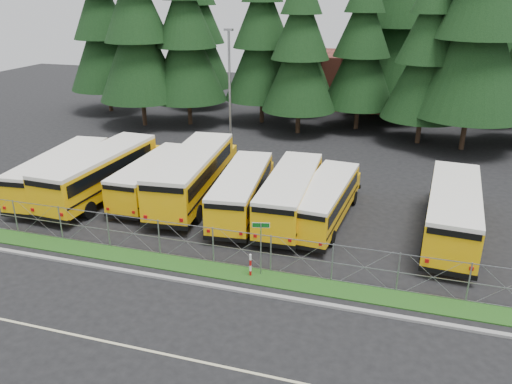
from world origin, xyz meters
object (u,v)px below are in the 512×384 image
at_px(bus_3, 195,175).
at_px(bus_5, 291,195).
at_px(bus_1, 104,173).
at_px(bus_east, 452,212).
at_px(striped_bollard, 250,265).
at_px(bus_6, 327,202).
at_px(street_sign, 261,237).
at_px(bus_0, 64,174).
at_px(light_standard, 230,88).
at_px(bus_4, 243,192).
at_px(bus_2, 156,178).

xyz_separation_m(bus_3, bus_5, (6.74, -0.97, -0.21)).
height_order(bus_1, bus_east, bus_1).
height_order(bus_1, striped_bollard, bus_1).
height_order(bus_6, street_sign, street_sign).
xyz_separation_m(bus_0, light_standard, (7.67, 12.08, 4.08)).
relative_size(bus_4, street_sign, 3.70).
relative_size(bus_3, bus_east, 1.08).
bearing_deg(bus_east, bus_2, -177.64).
xyz_separation_m(bus_1, street_sign, (12.91, -6.79, 0.47)).
bearing_deg(bus_east, bus_0, -174.12).
bearing_deg(bus_2, bus_6, -3.74).
relative_size(bus_2, bus_3, 0.80).
xyz_separation_m(bus_1, bus_3, (6.04, 1.25, 0.05)).
bearing_deg(bus_4, bus_east, -5.43).
relative_size(bus_1, light_standard, 1.18).
bearing_deg(bus_5, light_standard, 123.07).
height_order(bus_0, bus_3, bus_3).
bearing_deg(light_standard, bus_3, -83.65).
xyz_separation_m(bus_0, bus_1, (2.78, 0.45, 0.14)).
height_order(bus_east, striped_bollard, bus_east).
bearing_deg(bus_2, striped_bollard, -41.38).
height_order(bus_1, bus_6, bus_1).
bearing_deg(light_standard, bus_5, -55.18).
xyz_separation_m(bus_3, bus_6, (8.92, -1.11, -0.32)).
bearing_deg(bus_4, bus_0, 176.05).
height_order(bus_4, bus_5, bus_5).
bearing_deg(bus_3, bus_east, -9.04).
height_order(bus_5, bus_6, bus_5).
bearing_deg(bus_6, bus_1, -174.61).
relative_size(bus_0, bus_4, 1.04).
bearing_deg(light_standard, bus_4, -67.09).
height_order(bus_5, street_sign, bus_5).
bearing_deg(bus_4, bus_6, -5.14).
height_order(bus_4, bus_6, bus_4).
relative_size(bus_4, striped_bollard, 8.66).
bearing_deg(bus_6, bus_2, -178.68).
relative_size(bus_5, bus_6, 1.09).
distance_m(bus_2, bus_east, 18.53).
bearing_deg(bus_6, bus_4, -174.08).
bearing_deg(striped_bollard, bus_3, 127.72).
relative_size(bus_3, street_sign, 4.40).
height_order(bus_2, striped_bollard, bus_2).
bearing_deg(bus_2, bus_3, 8.46).
xyz_separation_m(bus_2, bus_east, (18.51, -0.65, 0.19)).
relative_size(bus_4, bus_east, 0.91).
bearing_deg(striped_bollard, bus_east, 37.53).
distance_m(bus_1, bus_5, 12.78).
bearing_deg(bus_east, light_standard, 150.54).
bearing_deg(bus_6, striped_bollard, -104.16).
relative_size(bus_0, bus_2, 1.09).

